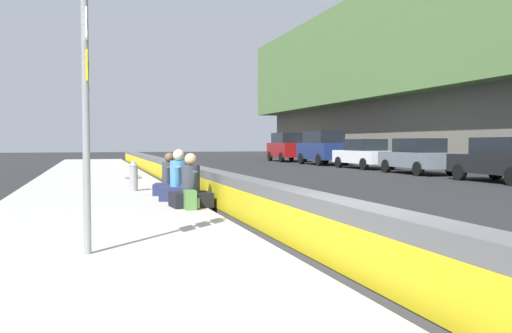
% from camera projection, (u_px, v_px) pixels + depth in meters
% --- Properties ---
extents(ground_plane, '(160.00, 160.00, 0.00)m').
position_uv_depth(ground_plane, '(349.00, 276.00, 6.00)').
color(ground_plane, '#232326').
rests_on(ground_plane, ground).
extents(sidewalk_strip, '(80.00, 4.40, 0.14)m').
position_uv_depth(sidewalk_strip, '(106.00, 289.00, 5.21)').
color(sidewalk_strip, '#A8A59E').
rests_on(sidewalk_strip, ground_plane).
extents(jersey_barrier, '(76.00, 0.45, 0.85)m').
position_uv_depth(jersey_barrier, '(349.00, 239.00, 5.98)').
color(jersey_barrier, '#545456').
rests_on(jersey_barrier, ground_plane).
extents(route_sign_post, '(0.44, 0.09, 3.60)m').
position_uv_depth(route_sign_post, '(86.00, 84.00, 6.45)').
color(route_sign_post, gray).
rests_on(route_sign_post, sidewalk_strip).
extents(fire_hydrant, '(0.26, 0.46, 0.88)m').
position_uv_depth(fire_hydrant, '(133.00, 175.00, 15.00)').
color(fire_hydrant, gray).
rests_on(fire_hydrant, sidewalk_strip).
extents(seated_person_foreground, '(0.77, 0.88, 1.15)m').
position_uv_depth(seated_person_foreground, '(191.00, 190.00, 11.33)').
color(seated_person_foreground, black).
rests_on(seated_person_foreground, sidewalk_strip).
extents(seated_person_middle, '(0.93, 1.03, 1.22)m').
position_uv_depth(seated_person_middle, '(179.00, 184.00, 12.62)').
color(seated_person_middle, '#23284C').
rests_on(seated_person_middle, sidewalk_strip).
extents(seated_person_rear, '(0.86, 0.94, 1.11)m').
position_uv_depth(seated_person_rear, '(169.00, 182.00, 13.89)').
color(seated_person_rear, '#23284C').
rests_on(seated_person_rear, sidewalk_strip).
extents(backpack, '(0.32, 0.28, 0.40)m').
position_uv_depth(backpack, '(191.00, 200.00, 10.81)').
color(backpack, '#4C7A3D').
rests_on(backpack, sidewalk_strip).
extents(parked_car_third, '(4.54, 2.02, 1.71)m').
position_uv_depth(parked_car_third, '(504.00, 160.00, 19.94)').
color(parked_car_third, black).
rests_on(parked_car_third, ground_plane).
extents(parked_car_fourth, '(4.56, 2.08, 1.71)m').
position_uv_depth(parked_car_fourth, '(418.00, 156.00, 25.38)').
color(parked_car_fourth, slate).
rests_on(parked_car_fourth, ground_plane).
extents(parked_car_midline, '(4.56, 2.07, 1.71)m').
position_uv_depth(parked_car_midline, '(364.00, 154.00, 30.59)').
color(parked_car_midline, silver).
rests_on(parked_car_midline, ground_plane).
extents(parked_car_far, '(4.81, 2.09, 2.28)m').
position_uv_depth(parked_car_far, '(323.00, 147.00, 35.81)').
color(parked_car_far, navy).
rests_on(parked_car_far, ground_plane).
extents(parked_car_farther, '(4.87, 2.20, 2.28)m').
position_uv_depth(parked_car_farther, '(287.00, 147.00, 41.99)').
color(parked_car_farther, maroon).
rests_on(parked_car_farther, ground_plane).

